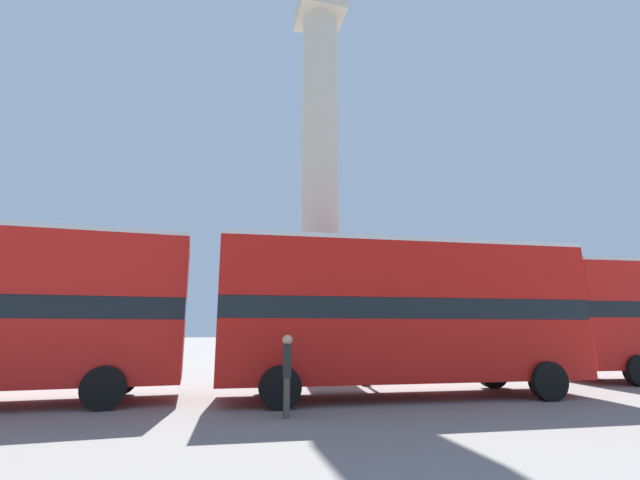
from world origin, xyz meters
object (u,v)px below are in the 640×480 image
(street_lamp, at_px, (364,299))
(monument_column, at_px, (320,247))
(bus_c, at_px, (400,311))
(equestrian_statue, at_px, (117,332))
(pedestrian_near_lamp, at_px, (287,370))

(street_lamp, bearing_deg, monument_column, 99.13)
(bus_c, distance_m, street_lamp, 2.70)
(bus_c, distance_m, equestrian_statue, 15.89)
(equestrian_statue, relative_size, pedestrian_near_lamp, 3.58)
(street_lamp, relative_size, pedestrian_near_lamp, 3.03)
(monument_column, xyz_separation_m, equestrian_statue, (-9.12, 5.92, -3.68))
(bus_c, height_order, equestrian_statue, equestrian_statue)
(bus_c, bearing_deg, pedestrian_near_lamp, -147.94)
(equestrian_statue, height_order, street_lamp, equestrian_statue)
(monument_column, bearing_deg, equestrian_statue, 147.03)
(street_lamp, bearing_deg, pedestrian_near_lamp, -126.80)
(equestrian_statue, bearing_deg, pedestrian_near_lamp, -77.90)
(monument_column, distance_m, bus_c, 7.22)
(bus_c, bearing_deg, monument_column, 100.08)
(monument_column, xyz_separation_m, bus_c, (0.76, -6.51, -3.04))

